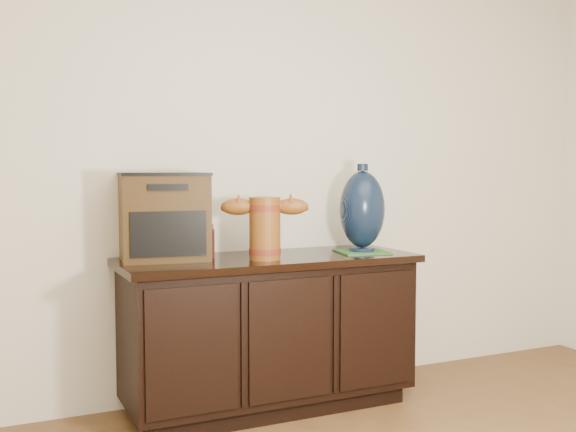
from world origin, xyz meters
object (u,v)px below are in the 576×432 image
tv_radio (164,216)px  terracotta_vessel (265,224)px  lamp_base (362,210)px  spray_can (209,241)px  sideboard (269,331)px

tv_radio → terracotta_vessel: bearing=-18.2°
terracotta_vessel → tv_radio: size_ratio=0.93×
tv_radio → lamp_base: size_ratio=0.99×
terracotta_vessel → spray_can: bearing=166.6°
sideboard → spray_can: bearing=167.2°
sideboard → tv_radio: bearing=167.2°
lamp_base → spray_can: 0.81m
sideboard → lamp_base: (0.50, -0.05, 0.59)m
terracotta_vessel → spray_can: (-0.23, 0.16, -0.09)m
terracotta_vessel → spray_can: terracotta_vessel is taller
terracotta_vessel → tv_radio: 0.48m
sideboard → lamp_base: size_ratio=3.26×
sideboard → spray_can: spray_can is taller
terracotta_vessel → tv_radio: (-0.43, 0.20, 0.04)m
tv_radio → spray_can: (0.21, -0.05, -0.12)m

